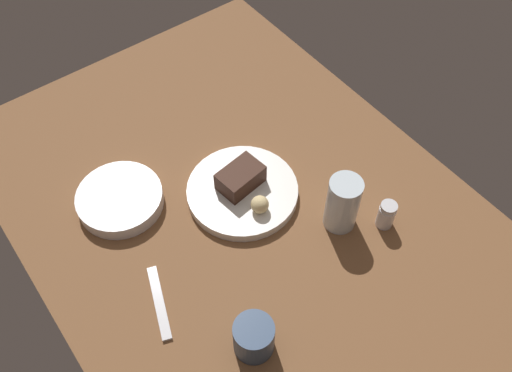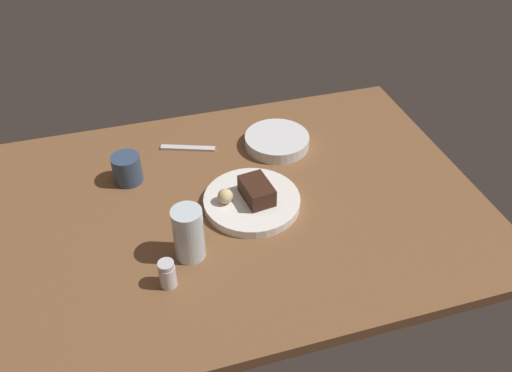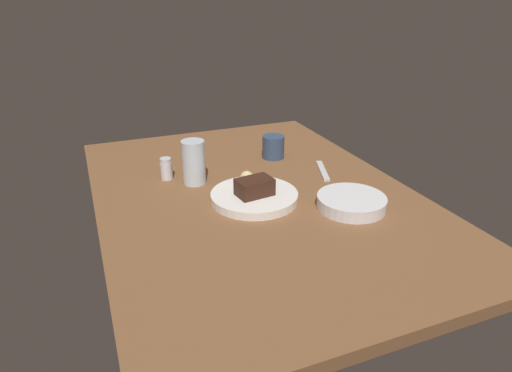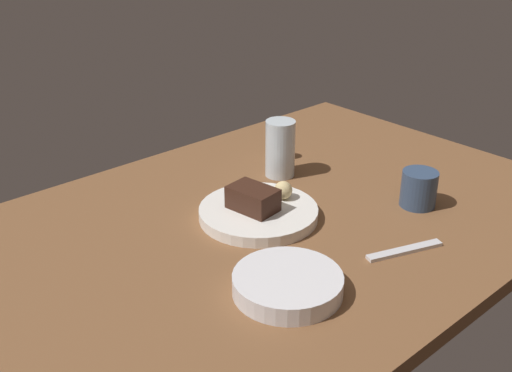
# 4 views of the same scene
# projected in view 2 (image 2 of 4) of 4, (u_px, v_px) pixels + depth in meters

# --- Properties ---
(dining_table) EXTENTS (1.20, 0.84, 0.03)m
(dining_table) POSITION_uv_depth(u_px,v_px,m) (234.00, 207.00, 1.27)
(dining_table) COLOR brown
(dining_table) RESTS_ON ground
(dessert_plate) EXTENTS (0.23, 0.23, 0.02)m
(dessert_plate) POSITION_uv_depth(u_px,v_px,m) (252.00, 201.00, 1.25)
(dessert_plate) COLOR white
(dessert_plate) RESTS_ON dining_table
(chocolate_cake_slice) EXTENTS (0.07, 0.10, 0.05)m
(chocolate_cake_slice) POSITION_uv_depth(u_px,v_px,m) (257.00, 191.00, 1.22)
(chocolate_cake_slice) COLOR #381E14
(chocolate_cake_slice) RESTS_ON dessert_plate
(bread_roll) EXTENTS (0.04, 0.04, 0.04)m
(bread_roll) POSITION_uv_depth(u_px,v_px,m) (225.00, 196.00, 1.22)
(bread_roll) COLOR #DBC184
(bread_roll) RESTS_ON dessert_plate
(salt_shaker) EXTENTS (0.03, 0.03, 0.06)m
(salt_shaker) POSITION_uv_depth(u_px,v_px,m) (167.00, 274.00, 1.05)
(salt_shaker) COLOR silver
(salt_shaker) RESTS_ON dining_table
(water_glass) EXTENTS (0.07, 0.07, 0.13)m
(water_glass) POSITION_uv_depth(u_px,v_px,m) (189.00, 234.00, 1.09)
(water_glass) COLOR silver
(water_glass) RESTS_ON dining_table
(side_bowl) EXTENTS (0.18, 0.18, 0.03)m
(side_bowl) POSITION_uv_depth(u_px,v_px,m) (277.00, 141.00, 1.43)
(side_bowl) COLOR silver
(side_bowl) RESTS_ON dining_table
(coffee_cup) EXTENTS (0.07, 0.07, 0.07)m
(coffee_cup) POSITION_uv_depth(u_px,v_px,m) (127.00, 169.00, 1.30)
(coffee_cup) COLOR #334766
(coffee_cup) RESTS_ON dining_table
(dessert_spoon) EXTENTS (0.15, 0.07, 0.01)m
(dessert_spoon) POSITION_uv_depth(u_px,v_px,m) (188.00, 148.00, 1.42)
(dessert_spoon) COLOR silver
(dessert_spoon) RESTS_ON dining_table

